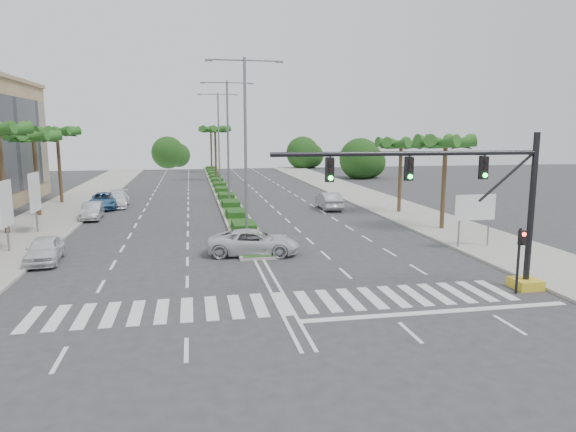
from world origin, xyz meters
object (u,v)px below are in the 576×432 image
(car_parked_a, at_px, (44,250))
(car_crossing, at_px, (254,242))
(car_right, at_px, (329,201))
(car_parked_b, at_px, (92,211))
(car_parked_c, at_px, (104,201))
(car_parked_d, at_px, (117,199))

(car_parked_a, height_order, car_crossing, car_crossing)
(car_crossing, height_order, car_right, car_right)
(car_parked_a, bearing_deg, car_parked_b, 85.44)
(car_parked_c, xyz_separation_m, car_right, (20.76, -4.35, 0.05))
(car_parked_d, relative_size, car_right, 1.05)
(car_crossing, bearing_deg, car_parked_b, 48.09)
(car_parked_a, distance_m, car_crossing, 11.68)
(car_parked_b, xyz_separation_m, car_parked_d, (1.08, 6.85, 0.04))
(car_parked_c, relative_size, car_crossing, 1.01)
(car_parked_c, bearing_deg, car_parked_b, -93.56)
(car_parked_a, bearing_deg, car_crossing, -6.42)
(car_parked_b, distance_m, car_parked_d, 6.94)
(car_parked_d, xyz_separation_m, car_crossing, (10.60, -21.71, 0.01))
(car_parked_a, relative_size, car_parked_d, 0.83)
(car_parked_a, height_order, car_parked_b, car_parked_a)
(car_right, bearing_deg, car_parked_b, 5.86)
(car_parked_a, distance_m, car_parked_c, 20.45)
(car_parked_a, relative_size, car_parked_c, 0.78)
(car_parked_b, height_order, car_parked_c, car_parked_c)
(car_crossing, bearing_deg, car_parked_c, 39.20)
(car_parked_d, height_order, car_crossing, car_crossing)
(car_parked_c, distance_m, car_crossing, 23.88)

